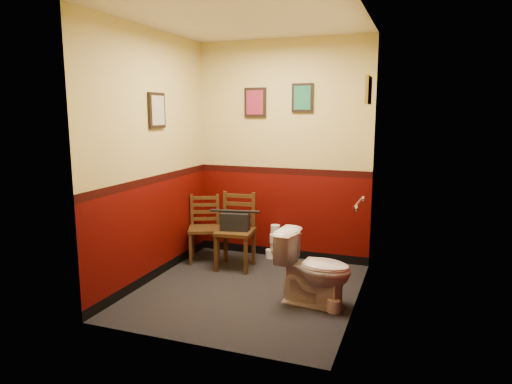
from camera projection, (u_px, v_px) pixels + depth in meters
floor at (248, 290)px, 4.76m from camera, size 2.20×2.40×0.00m
ceiling at (247, 19)px, 4.29m from camera, size 2.20×2.40×0.00m
wall_back at (282, 152)px, 5.63m from camera, size 2.20×0.00×2.70m
wall_front at (190, 178)px, 3.41m from camera, size 2.20×0.00×2.70m
wall_left at (152, 158)px, 4.90m from camera, size 0.00×2.40×2.70m
wall_right at (360, 166)px, 4.15m from camera, size 0.00×2.40×2.70m
grab_bar at (358, 204)px, 4.46m from camera, size 0.05×0.56×0.06m
framed_print_back_a at (255, 102)px, 5.63m from camera, size 0.28×0.04×0.36m
framed_print_back_b at (303, 98)px, 5.42m from camera, size 0.26×0.04×0.34m
framed_print_left at (157, 110)px, 4.89m from camera, size 0.04×0.30×0.38m
framed_print_right at (368, 90)px, 4.59m from camera, size 0.04×0.34×0.28m
toilet at (314, 269)px, 4.36m from camera, size 0.75×0.46×0.71m
toilet_brush at (334, 305)px, 4.23m from camera, size 0.12×0.12×0.42m
chair_left at (205, 228)px, 5.67m from camera, size 0.50×0.50×0.81m
chair_right at (236, 231)px, 5.40m from camera, size 0.46×0.46×0.89m
handbag at (235, 221)px, 5.34m from camera, size 0.36×0.23×0.24m
tp_stack at (275, 245)px, 5.75m from camera, size 0.25×0.15×0.44m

